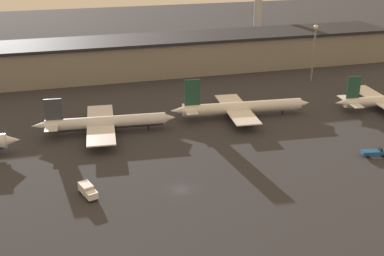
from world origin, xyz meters
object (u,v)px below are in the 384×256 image
at_px(airplane_1, 105,123).
at_px(airplane_2, 241,108).
at_px(service_vehicle_1, 374,152).
at_px(service_vehicle_0, 88,190).

relative_size(airplane_1, airplane_2, 0.91).
bearing_deg(airplane_1, service_vehicle_1, -22.97).
bearing_deg(service_vehicle_1, airplane_2, 135.29).
bearing_deg(airplane_2, service_vehicle_0, -138.95).
height_order(service_vehicle_0, service_vehicle_1, service_vehicle_0).
bearing_deg(service_vehicle_1, service_vehicle_0, -167.12).
height_order(airplane_1, service_vehicle_0, airplane_1).
bearing_deg(airplane_2, airplane_1, -173.38).
xyz_separation_m(airplane_2, service_vehicle_1, (24.45, -37.96, -2.13)).
bearing_deg(service_vehicle_0, airplane_1, 149.43).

